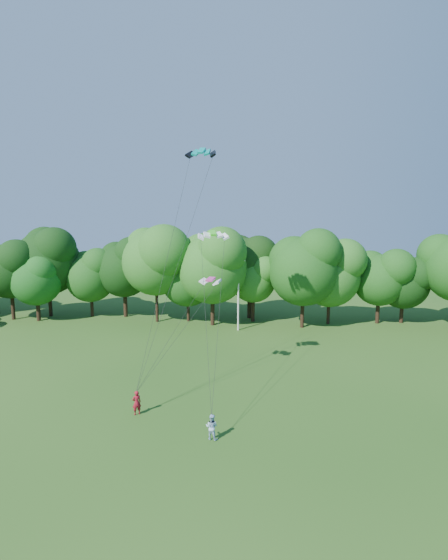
{
  "coord_description": "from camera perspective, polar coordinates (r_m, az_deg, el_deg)",
  "views": [
    {
      "loc": [
        3.18,
        -20.67,
        14.88
      ],
      "look_at": [
        0.07,
        13.0,
        9.36
      ],
      "focal_mm": 28.0,
      "sensor_mm": 36.0,
      "label": 1
    }
  ],
  "objects": [
    {
      "name": "utility_pole",
      "position": [
        53.47,
        1.88,
        -1.84
      ],
      "size": [
        1.75,
        0.53,
        8.93
      ],
      "rotation": [
        0.0,
        0.0,
        -0.26
      ],
      "color": "silver",
      "rests_on": "ground"
    },
    {
      "name": "ground",
      "position": [
        25.66,
        -3.15,
        -26.18
      ],
      "size": [
        160.0,
        160.0,
        0.0
      ],
      "primitive_type": "plane",
      "color": "#204B14",
      "rests_on": "ground"
    },
    {
      "name": "kite_pink",
      "position": [
        36.85,
        -1.76,
        0.1
      ],
      "size": [
        1.98,
        1.37,
        0.32
      ],
      "rotation": [
        0.0,
        0.0,
        -0.3
      ],
      "color": "#C93890",
      "rests_on": "ground"
    },
    {
      "name": "kite_teal",
      "position": [
        39.17,
        -2.94,
        16.51
      ],
      "size": [
        2.64,
        1.41,
        0.65
      ],
      "rotation": [
        0.0,
        0.0,
        -0.13
      ],
      "color": "#049089",
      "rests_on": "ground"
    },
    {
      "name": "kite_flyer_right",
      "position": [
        29.98,
        -1.63,
        -18.62
      ],
      "size": [
        0.97,
        0.83,
        1.71
      ],
      "primitive_type": "imported",
      "rotation": [
        0.0,
        0.0,
        2.9
      ],
      "color": "#AAC8EC",
      "rests_on": "ground"
    },
    {
      "name": "tree_back_center",
      "position": [
        59.06,
        3.38,
        2.74
      ],
      "size": [
        9.01,
        9.01,
        13.1
      ],
      "color": "#331D14",
      "rests_on": "ground"
    },
    {
      "name": "kite_green",
      "position": [
        36.4,
        -1.48,
        6.15
      ],
      "size": [
        2.72,
        1.78,
        0.44
      ],
      "rotation": [
        0.0,
        0.0,
        0.28
      ],
      "color": "#3DE622",
      "rests_on": "ground"
    },
    {
      "name": "kite_flyer_left",
      "position": [
        33.66,
        -11.35,
        -15.44
      ],
      "size": [
        0.79,
        0.72,
        1.82
      ],
      "primitive_type": "imported",
      "rotation": [
        0.0,
        0.0,
        3.71
      ],
      "color": "maroon",
      "rests_on": "ground"
    },
    {
      "name": "tree_back_west",
      "position": [
        62.85,
        -23.39,
        0.95
      ],
      "size": [
        7.28,
        7.28,
        10.59
      ],
      "color": "#322614",
      "rests_on": "ground"
    }
  ]
}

